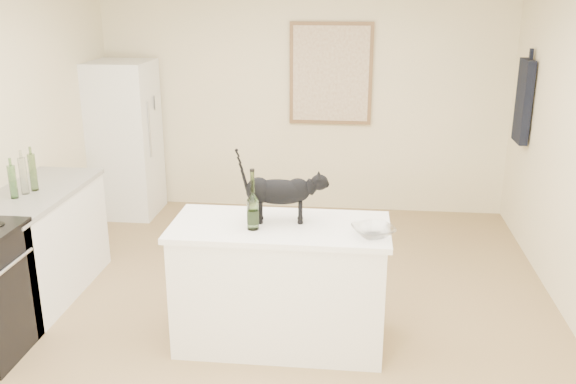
% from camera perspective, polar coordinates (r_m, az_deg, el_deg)
% --- Properties ---
extents(floor, '(5.50, 5.50, 0.00)m').
position_cam_1_polar(floor, '(4.91, -1.58, -11.92)').
color(floor, '#94774F').
rests_on(floor, ground).
extents(wall_back, '(4.50, 0.00, 4.50)m').
position_cam_1_polar(wall_back, '(7.08, 1.40, 8.67)').
color(wall_back, beige).
rests_on(wall_back, ground).
extents(island_base, '(1.44, 0.67, 0.86)m').
position_cam_1_polar(island_base, '(4.52, -0.71, -8.53)').
color(island_base, white).
rests_on(island_base, floor).
extents(island_top, '(1.50, 0.70, 0.04)m').
position_cam_1_polar(island_top, '(4.34, -0.73, -3.20)').
color(island_top, white).
rests_on(island_top, island_base).
extents(left_cabinets, '(0.60, 1.40, 0.86)m').
position_cam_1_polar(left_cabinets, '(5.56, -21.56, -4.60)').
color(left_cabinets, white).
rests_on(left_cabinets, floor).
extents(left_countertop, '(0.62, 1.44, 0.04)m').
position_cam_1_polar(left_countertop, '(5.41, -22.11, -0.20)').
color(left_countertop, gray).
rests_on(left_countertop, left_cabinets).
extents(fridge, '(0.68, 0.68, 1.70)m').
position_cam_1_polar(fridge, '(7.22, -14.58, 4.63)').
color(fridge, white).
rests_on(fridge, floor).
extents(artwork_frame, '(0.90, 0.03, 1.10)m').
position_cam_1_polar(artwork_frame, '(7.00, 3.88, 10.59)').
color(artwork_frame, brown).
rests_on(artwork_frame, wall_back).
extents(artwork_canvas, '(0.82, 0.00, 1.02)m').
position_cam_1_polar(artwork_canvas, '(6.98, 3.87, 10.57)').
color(artwork_canvas, beige).
rests_on(artwork_canvas, wall_back).
extents(hanging_garment, '(0.08, 0.34, 0.80)m').
position_cam_1_polar(hanging_garment, '(6.54, 20.49, 7.66)').
color(hanging_garment, black).
rests_on(hanging_garment, wall_right).
extents(black_cat, '(0.57, 0.22, 0.39)m').
position_cam_1_polar(black_cat, '(4.32, -0.83, -0.28)').
color(black_cat, black).
rests_on(black_cat, island_top).
extents(wine_bottle, '(0.10, 0.10, 0.37)m').
position_cam_1_polar(wine_bottle, '(4.19, -3.20, -1.01)').
color(wine_bottle, '#375923').
rests_on(wine_bottle, island_top).
extents(glass_bowl, '(0.35, 0.35, 0.07)m').
position_cam_1_polar(glass_bowl, '(4.16, 7.69, -3.52)').
color(glass_bowl, white).
rests_on(glass_bowl, island_top).
extents(fridge_paper, '(0.05, 0.11, 0.16)m').
position_cam_1_polar(fridge_paper, '(7.13, -11.91, 7.89)').
color(fridge_paper, silver).
rests_on(fridge_paper, fridge).
extents(counter_bottle_cluster, '(0.12, 0.26, 0.30)m').
position_cam_1_polar(counter_bottle_cluster, '(5.34, -22.74, 1.29)').
color(counter_bottle_cluster, '#2A511B').
rests_on(counter_bottle_cluster, left_countertop).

